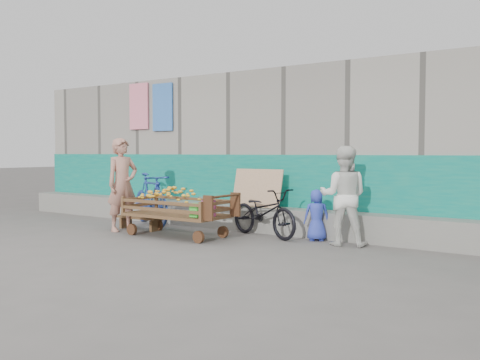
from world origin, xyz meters
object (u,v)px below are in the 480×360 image
Objects in this scene: banana_cart at (175,204)px; woman at (344,196)px; bench at (140,220)px; child at (317,215)px; bicycle_blue at (151,199)px; vendor_man at (122,185)px; bicycle_dark at (264,212)px.

woman is (2.75, 0.81, 0.21)m from banana_cart.
child is at bearing 12.08° from bench.
banana_cart is at bearing -1.55° from woman.
bicycle_blue is (-0.29, 0.59, 0.34)m from bench.
bench is at bearing -9.35° from vendor_man.
bicycle_blue is at bearing 148.71° from banana_cart.
bench is 1.16× the size of child.
woman is 0.97× the size of bicycle_dark.
vendor_man reaches higher than bicycle_blue.
bench is at bearing 121.30° from bicycle_dark.
banana_cart is at bearing 140.63° from bicycle_dark.
bicycle_blue reaches higher than child.
bicycle_dark is at bearing -18.79° from woman.
bench is 0.63× the size of woman.
woman reaches higher than banana_cart.
woman is (3.96, 0.88, -0.08)m from vendor_man.
vendor_man is 4.06m from woman.
bicycle_dark is (-1.47, 0.02, -0.35)m from woman.
woman reaches higher than bicycle_dark.
bicycle_blue reaches higher than bicycle_dark.
child is 0.53× the size of bicycle_dark.
bicycle_blue is (-1.38, 0.84, -0.05)m from banana_cart.
child reaches higher than bicycle_dark.
bench is 0.57× the size of bicycle_blue.
bench is 0.61× the size of bicycle_dark.
vendor_man is at bearing 127.44° from bicycle_dark.
banana_cart is 2.87m from woman.
banana_cart is 1.14× the size of bicycle_blue.
vendor_man is (-1.21, -0.07, 0.29)m from banana_cart.
bicycle_dark is (1.28, 0.83, -0.15)m from banana_cart.
bench is 2.45m from bicycle_dark.
bicycle_dark is at bearing 13.70° from bench.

